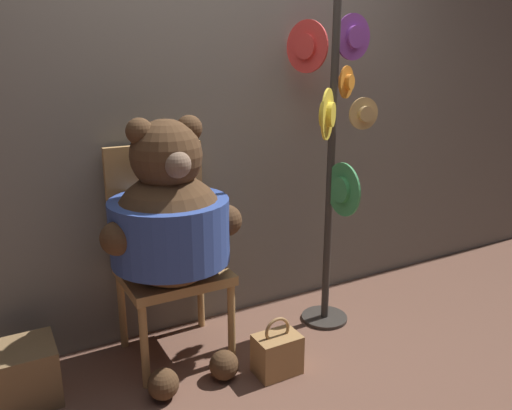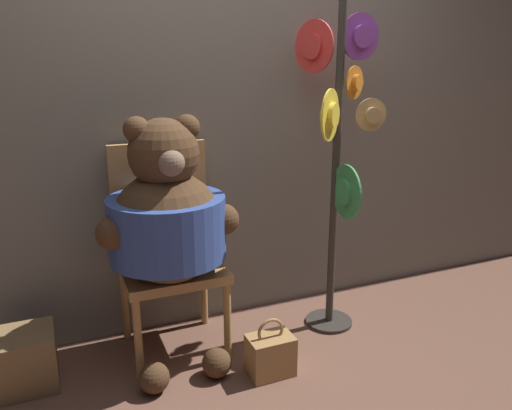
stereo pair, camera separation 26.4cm
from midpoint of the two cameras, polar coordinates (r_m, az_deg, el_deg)
The scene contains 7 objects.
ground_plane at distance 2.76m, azimuth -2.17°, elevation -17.74°, with size 14.00×14.00×0.00m, color brown.
wall_back at distance 2.89m, azimuth -8.30°, elevation 10.58°, with size 8.00×0.10×2.53m.
chair at distance 2.72m, azimuth -13.02°, elevation -4.70°, with size 0.52×0.47×1.12m.
teddy_bear at distance 2.49m, azimuth -12.80°, elevation -2.10°, with size 0.71×0.63×1.29m.
hat_display_rack at distance 2.82m, azimuth 6.21°, elevation 6.89°, with size 0.49×0.60×1.89m.
handbag_on_ground at distance 2.63m, azimuth -0.56°, elevation -16.67°, with size 0.23×0.16×0.31m.
wooden_crate at distance 2.72m, azimuth -27.53°, elevation -16.82°, with size 0.28×0.28×0.28m.
Camera 1 is at (-1.14, -1.99, 1.53)m, focal length 35.00 mm.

